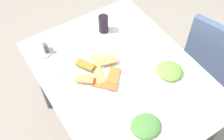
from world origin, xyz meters
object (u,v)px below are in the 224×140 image
Objects in this scene: spoon at (57,68)px; condiment_caddy at (46,49)px; salad_plate_greens at (169,72)px; dining_table at (121,82)px; pide_platter at (99,71)px; dining_chair at (215,61)px; salad_plate_rice at (146,127)px; soda_can at (103,24)px; paper_napkin at (54,69)px; fork at (51,70)px.

condiment_caddy is (-0.15, 0.00, 0.02)m from spoon.
salad_plate_greens is 2.17× the size of condiment_caddy.
pide_platter reaches higher than dining_table.
salad_plate_greens is at bearing -86.18° from dining_chair.
dining_table is 0.38m from salad_plate_rice.
soda_can is at bearing 165.07° from salad_plate_rice.
dining_table is 0.51m from condiment_caddy.
spoon is (-0.24, -0.30, 0.09)m from dining_table.
soda_can reaches higher than paper_napkin.
fork is 0.16m from condiment_caddy.
soda_can is 0.46m from fork.
spoon is at bearing 90.67° from fork.
soda_can is at bearing 105.96° from fork.
fork is (-0.36, -1.09, 0.26)m from dining_chair.
soda_can is 0.73× the size of fork.
paper_napkin is 0.02m from fork.
pide_platter is 0.44m from salad_plate_rice.
salad_plate_rice reaches higher than pide_platter.
dining_chair is 4.13× the size of salad_plate_rice.
soda_can is 0.43m from spoon.
paper_napkin is at bearing -125.26° from salad_plate_greens.
condiment_caddy is at bearing -142.75° from dining_table.
dining_chair is at bearing 93.82° from salad_plate_greens.
soda_can is (-0.72, 0.19, 0.04)m from salad_plate_rice.
soda_can is at bearing 143.71° from pide_platter.
dining_table is 9.33× the size of soda_can.
pide_platter is 1.47× the size of salad_plate_rice.
salad_plate_rice is at bearing -14.93° from soda_can.
salad_plate_greens is 0.77m from condiment_caddy.
dining_table is at bearing 37.25° from condiment_caddy.
fork is at bearing -125.54° from dining_table.
salad_plate_greens is 1.32× the size of spoon.
dining_table is at bearing 53.85° from pide_platter.
paper_napkin is at bearing -108.53° from dining_chair.
soda_can is at bearing -165.31° from salad_plate_greens.
condiment_caddy is at bearing 172.64° from paper_napkin.
fork is (-0.16, -0.23, -0.01)m from pide_platter.
dining_chair reaches higher than pide_platter.
condiment_caddy is (-0.55, -0.54, 0.01)m from salad_plate_greens.
dining_table is 0.78m from dining_chair.
dining_table is 1.24× the size of dining_chair.
soda_can reaches higher than fork.
spoon is (-0.36, -1.06, 0.26)m from dining_chair.
spoon is at bearing -129.91° from pide_platter.
paper_napkin is at bearing -159.01° from salad_plate_rice.
paper_napkin is at bearing -74.09° from soda_can.
dining_chair reaches higher than dining_table.
soda_can is at bearing -126.43° from dining_chair.
dining_chair is at bearing 70.66° from spoon.
soda_can is 0.69× the size of spoon.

